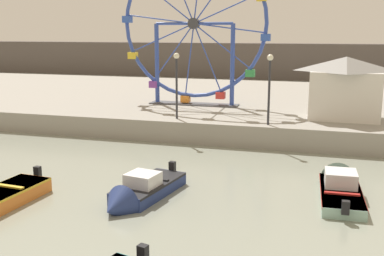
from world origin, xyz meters
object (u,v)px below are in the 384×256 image
Objects in this scene: promenade_lamp_near at (270,79)px; promenade_lamp_far at (177,75)px; motorboat_navy_blue at (138,193)px; motorboat_seafoam at (339,184)px; carnival_booth_white_ticket at (345,87)px; ferris_wheel_blue_frame at (194,27)px.

promenade_lamp_near is 5.07m from promenade_lamp_far.
motorboat_navy_blue is 7.53m from motorboat_seafoam.
motorboat_navy_blue is 1.25× the size of promenade_lamp_near.
promenade_lamp_far is at bearing -163.59° from carnival_booth_white_ticket.
motorboat_seafoam is 9.34m from carnival_booth_white_ticket.
motorboat_seafoam is (6.88, 3.07, -0.04)m from motorboat_navy_blue.
carnival_booth_white_ticket is at bearing 36.80° from promenade_lamp_near.
ferris_wheel_blue_frame is at bearing 35.94° from motorboat_seafoam.
ferris_wheel_blue_frame reaches higher than carnival_booth_white_ticket.
promenade_lamp_far is (-8.52, 6.43, 3.28)m from motorboat_seafoam.
carnival_booth_white_ticket is (9.28, -2.47, -3.23)m from ferris_wheel_blue_frame.
promenade_lamp_far reaches higher than carnival_booth_white_ticket.
ferris_wheel_blue_frame reaches higher than motorboat_navy_blue.
promenade_lamp_near reaches higher than motorboat_navy_blue.
promenade_lamp_near is at bearing -3.45° from promenade_lamp_far.
promenade_lamp_far is at bearing 176.55° from promenade_lamp_near.
motorboat_navy_blue is 10.17m from promenade_lamp_far.
promenade_lamp_far is at bearing -84.88° from ferris_wheel_blue_frame.
motorboat_navy_blue is at bearing -80.21° from promenade_lamp_far.
carnival_booth_white_ticket is 1.13× the size of promenade_lamp_near.
motorboat_navy_blue is 0.89× the size of motorboat_seafoam.
promenade_lamp_near is at bearing 27.23° from motorboat_seafoam.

